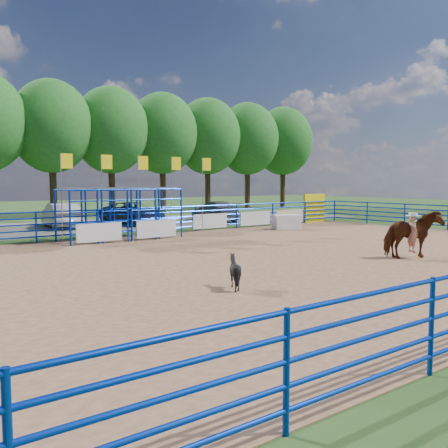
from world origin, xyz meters
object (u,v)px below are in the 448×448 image
at_px(horse_and_rider, 412,233).
at_px(car_d, 215,211).
at_px(calf, 235,271).
at_px(car_c, 132,213).
at_px(announcer_table, 287,222).
at_px(car_b, 61,215).

relative_size(horse_and_rider, car_d, 0.49).
distance_m(horse_and_rider, calf, 8.59).
bearing_deg(car_c, calf, -115.09).
bearing_deg(announcer_table, horse_and_rider, -110.72).
distance_m(car_b, car_c, 4.66).
relative_size(horse_and_rider, car_b, 0.52).
bearing_deg(calf, announcer_table, -67.57).
relative_size(car_b, car_d, 0.94).
distance_m(car_b, car_d, 10.72).
distance_m(horse_and_rider, car_d, 18.98).
relative_size(announcer_table, car_d, 0.32).
xyz_separation_m(car_c, car_d, (5.95, -1.22, -0.02)).
distance_m(car_c, car_d, 6.07).
bearing_deg(car_c, horse_and_rider, -91.09).
distance_m(horse_and_rider, car_b, 21.19).
xyz_separation_m(announcer_table, horse_and_rider, (-4.19, -11.08, 0.53)).
distance_m(announcer_table, calf, 17.00).
relative_size(horse_and_rider, car_c, 0.45).
relative_size(announcer_table, horse_and_rider, 0.67).
bearing_deg(calf, horse_and_rider, -107.89).
bearing_deg(announcer_table, car_d, 89.91).
relative_size(announcer_table, calf, 1.72).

